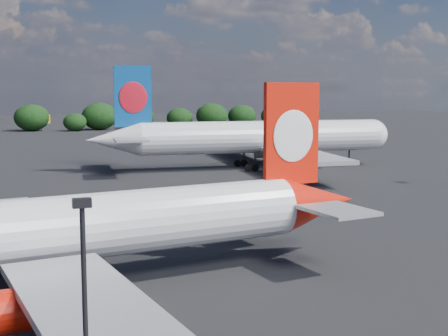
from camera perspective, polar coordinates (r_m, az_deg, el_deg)
name	(u,v)px	position (r m, az deg, el deg)	size (l,w,h in m)	color
ground	(9,187)	(95.57, -19.02, -1.70)	(500.00, 500.00, 0.00)	black
qantas_airliner	(90,228)	(45.32, -12.19, -5.38)	(45.33, 43.22, 14.79)	silver
china_southern_airliner	(251,138)	(110.69, 2.52, 2.76)	(55.45, 52.77, 18.08)	silver
billboard_yellow	(42,119)	(217.10, -16.27, 4.29)	(5.00, 0.30, 5.50)	gold
horizon_treeline	(25,119)	(215.02, -17.74, 4.28)	(205.88, 15.97, 9.29)	black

